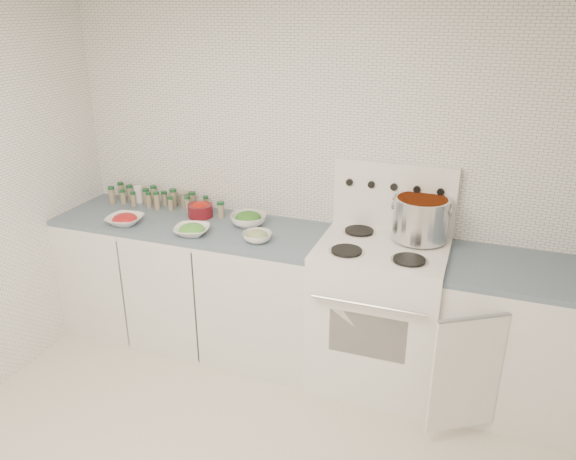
# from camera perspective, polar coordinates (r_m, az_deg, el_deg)

# --- Properties ---
(room_walls) EXTENTS (3.54, 3.04, 2.52)m
(room_walls) POSITION_cam_1_polar(r_m,az_deg,el_deg) (2.24, -7.38, 3.27)
(room_walls) COLOR white
(room_walls) RESTS_ON ground
(counter_left) EXTENTS (1.85, 0.62, 0.90)m
(counter_left) POSITION_cam_1_polar(r_m,az_deg,el_deg) (4.01, -9.50, -5.23)
(counter_left) COLOR white
(counter_left) RESTS_ON ground
(stove) EXTENTS (0.76, 0.70, 1.36)m
(stove) POSITION_cam_1_polar(r_m,az_deg,el_deg) (3.58, 9.19, -7.90)
(stove) COLOR white
(stove) RESTS_ON ground
(counter_right) EXTENTS (0.89, 0.84, 0.90)m
(counter_right) POSITION_cam_1_polar(r_m,az_deg,el_deg) (3.59, 22.33, -10.31)
(counter_right) COLOR white
(counter_right) RESTS_ON ground
(stock_pot) EXTENTS (0.35, 0.33, 0.25)m
(stock_pot) POSITION_cam_1_polar(r_m,az_deg,el_deg) (3.44, 13.34, 1.32)
(stock_pot) COLOR silver
(stock_pot) RESTS_ON stove
(bowl_tomato) EXTENTS (0.24, 0.24, 0.08)m
(bowl_tomato) POSITION_cam_1_polar(r_m,az_deg,el_deg) (3.88, -16.24, 1.03)
(bowl_tomato) COLOR white
(bowl_tomato) RESTS_ON counter_left
(bowl_snowpea) EXTENTS (0.27, 0.27, 0.07)m
(bowl_snowpea) POSITION_cam_1_polar(r_m,az_deg,el_deg) (3.61, -9.73, 0.01)
(bowl_snowpea) COLOR white
(bowl_snowpea) RESTS_ON counter_left
(bowl_broccoli) EXTENTS (0.29, 0.29, 0.10)m
(bowl_broccoli) POSITION_cam_1_polar(r_m,az_deg,el_deg) (3.71, -4.06, 1.12)
(bowl_broccoli) COLOR white
(bowl_broccoli) RESTS_ON counter_left
(bowl_zucchini) EXTENTS (0.23, 0.23, 0.07)m
(bowl_zucchini) POSITION_cam_1_polar(r_m,az_deg,el_deg) (3.46, -3.15, -0.63)
(bowl_zucchini) COLOR white
(bowl_zucchini) RESTS_ON counter_left
(bowl_pepper) EXTENTS (0.17, 0.17, 0.11)m
(bowl_pepper) POSITION_cam_1_polar(r_m,az_deg,el_deg) (3.90, -8.89, 2.09)
(bowl_pepper) COLOR maroon
(bowl_pepper) RESTS_ON counter_left
(salt_canister) EXTENTS (0.08, 0.08, 0.12)m
(salt_canister) POSITION_cam_1_polar(r_m,az_deg,el_deg) (4.27, -14.94, 3.53)
(salt_canister) COLOR white
(salt_canister) RESTS_ON counter_left
(tin_can) EXTENTS (0.08, 0.08, 0.11)m
(tin_can) POSITION_cam_1_polar(r_m,az_deg,el_deg) (4.10, -10.50, 3.05)
(tin_can) COLOR #9E9586
(tin_can) RESTS_ON counter_left
(spice_cluster) EXTENTS (0.93, 0.16, 0.13)m
(spice_cluster) POSITION_cam_1_polar(r_m,az_deg,el_deg) (4.15, -13.07, 3.15)
(spice_cluster) COLOR gray
(spice_cluster) RESTS_ON counter_left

